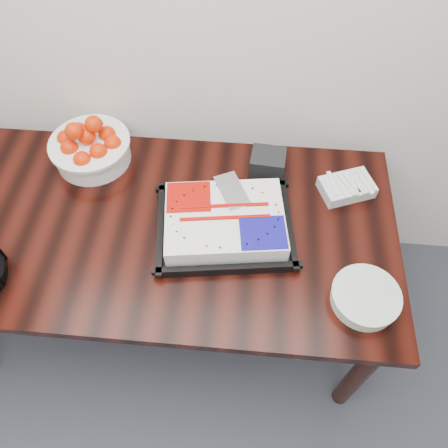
# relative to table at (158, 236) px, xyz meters

# --- Properties ---
(table) EXTENTS (1.80, 0.90, 0.75)m
(table) POSITION_rel_table_xyz_m (0.00, 0.00, 0.00)
(table) COLOR black
(table) RESTS_ON ground
(cake_tray) EXTENTS (0.54, 0.45, 0.10)m
(cake_tray) POSITION_rel_table_xyz_m (0.26, -0.00, 0.13)
(cake_tray) COLOR black
(cake_tray) RESTS_ON table
(tangerine_bowl) EXTENTS (0.33, 0.33, 0.21)m
(tangerine_bowl) POSITION_rel_table_xyz_m (-0.31, 0.30, 0.18)
(tangerine_bowl) COLOR white
(tangerine_bowl) RESTS_ON table
(plate_stack) EXTENTS (0.23, 0.23, 0.06)m
(plate_stack) POSITION_rel_table_xyz_m (0.74, -0.25, 0.11)
(plate_stack) COLOR white
(plate_stack) RESTS_ON table
(fork_bag) EXTENTS (0.23, 0.19, 0.06)m
(fork_bag) POSITION_rel_table_xyz_m (0.72, 0.22, 0.11)
(fork_bag) COLOR silver
(fork_bag) RESTS_ON table
(napkin_box) EXTENTS (0.14, 0.13, 0.10)m
(napkin_box) POSITION_rel_table_xyz_m (0.41, 0.30, 0.13)
(napkin_box) COLOR black
(napkin_box) RESTS_ON table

